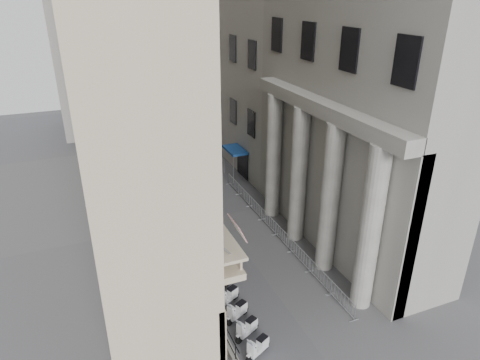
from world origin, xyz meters
The scene contains 31 objects.
far_building centered at (0.00, 48.00, 15.00)m, with size 22.00×10.00×30.00m, color #A9A69F.
iron_fence centered at (-4.30, 18.00, 0.00)m, with size 0.30×28.00×1.40m, color black, non-canonical shape.
blue_awning centered at (4.15, 26.00, 0.00)m, with size 1.60×3.00×3.00m, color navy, non-canonical shape.
flag centered at (-4.00, 5.00, 0.00)m, with size 1.00×1.40×8.20m, color #9E0C11, non-canonical shape.
scooter_0 centered at (-3.02, 4.61, 0.00)m, with size 0.56×1.40×1.50m, color white, non-canonical shape.
scooter_1 centered at (-3.02, 6.03, 0.00)m, with size 0.56×1.40×1.50m, color white, non-canonical shape.
scooter_2 centered at (-3.02, 7.44, 0.00)m, with size 0.56×1.40×1.50m, color white, non-canonical shape.
scooter_3 centered at (-3.02, 8.86, 0.00)m, with size 0.56×1.40×1.50m, color white, non-canonical shape.
scooter_4 centered at (-3.02, 10.27, 0.00)m, with size 0.56×1.40×1.50m, color white, non-canonical shape.
scooter_5 centered at (-3.02, 11.69, 0.00)m, with size 0.56×1.40×1.50m, color white, non-canonical shape.
scooter_6 centered at (-3.02, 13.11, 0.00)m, with size 0.56×1.40×1.50m, color white, non-canonical shape.
scooter_7 centered at (-3.02, 14.52, 0.00)m, with size 0.56×1.40×1.50m, color white, non-canonical shape.
scooter_8 centered at (-3.02, 15.94, 0.00)m, with size 0.56×1.40×1.50m, color white, non-canonical shape.
scooter_9 centered at (-3.02, 17.35, 0.00)m, with size 0.56×1.40×1.50m, color white, non-canonical shape.
scooter_10 centered at (-3.02, 18.77, 0.00)m, with size 0.56×1.40×1.50m, color white, non-canonical shape.
scooter_11 centered at (-3.02, 20.19, 0.00)m, with size 0.56×1.40×1.50m, color white, non-canonical shape.
scooter_12 centered at (-3.02, 21.60, 0.00)m, with size 0.56×1.40×1.50m, color white, non-canonical shape.
barrier_0 centered at (3.02, 6.04, 0.00)m, with size 0.60×2.40×1.10m, color #B3B6BB, non-canonical shape.
barrier_1 centered at (3.02, 8.54, 0.00)m, with size 0.60×2.40×1.10m, color #B3B6BB, non-canonical shape.
barrier_2 centered at (3.02, 11.04, 0.00)m, with size 0.60×2.40×1.10m, color #B3B6BB, non-canonical shape.
barrier_3 centered at (3.02, 13.54, 0.00)m, with size 0.60×2.40×1.10m, color #B3B6BB, non-canonical shape.
barrier_4 centered at (3.02, 16.04, 0.00)m, with size 0.60×2.40×1.10m, color #B3B6BB, non-canonical shape.
barrier_5 centered at (3.02, 18.54, 0.00)m, with size 0.60×2.40×1.10m, color #B3B6BB, non-canonical shape.
barrier_6 centered at (3.02, 21.04, 0.00)m, with size 0.60×2.40×1.10m, color #B3B6BB, non-canonical shape.
barrier_7 centered at (3.02, 23.54, 0.00)m, with size 0.60×2.40×1.10m, color #B3B6BB, non-canonical shape.
security_tent centered at (-2.63, 29.82, 3.01)m, with size 4.43×4.43×3.60m.
street_lamp centered at (-3.94, 24.68, 4.37)m, with size 2.41×0.49×7.40m.
info_kiosk centered at (-4.19, 20.59, 0.85)m, with size 0.27×0.80×1.69m.
pedestrian_a centered at (0.31, 31.06, 0.88)m, with size 0.65×0.42×1.77m, color #0D0E35.
pedestrian_b centered at (0.24, 24.60, 0.80)m, with size 0.77×0.60×1.59m, color black.
pedestrian_c centered at (-1.65, 29.27, 0.85)m, with size 0.83×0.54×1.70m, color black.
Camera 1 is at (-9.98, -10.07, 17.15)m, focal length 32.00 mm.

